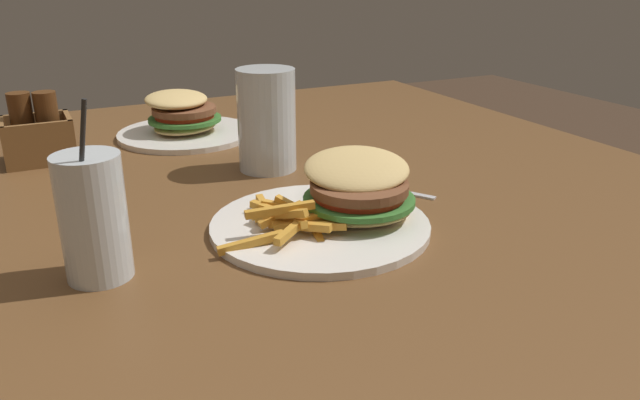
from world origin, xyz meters
The scene contains 7 objects.
dining_table centered at (0.00, 0.00, 0.63)m, with size 1.42×1.39×0.75m.
meal_plate_near centered at (0.10, -0.13, 0.78)m, with size 0.28×0.28×0.09m.
beer_glass centered at (0.10, 0.12, 0.83)m, with size 0.09×0.09×0.16m.
juice_glass centered at (-0.19, -0.14, 0.81)m, with size 0.07×0.07×0.20m.
spoon centered at (0.18, 0.02, 0.76)m, with size 0.13×0.18×0.02m.
meal_plate_far centered at (0.03, 0.38, 0.78)m, with size 0.26×0.26×0.09m.
condiment_caddy centered at (-0.22, 0.33, 0.79)m, with size 0.11×0.09×0.12m.
Camera 1 is at (-0.25, -0.78, 1.07)m, focal length 35.00 mm.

